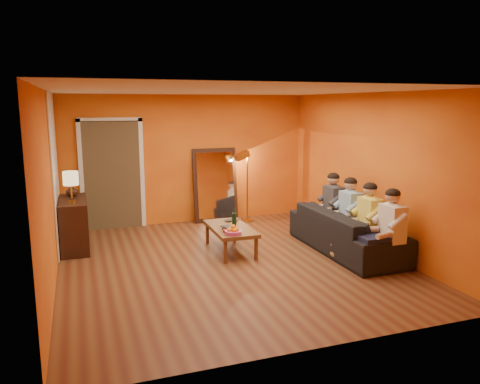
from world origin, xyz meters
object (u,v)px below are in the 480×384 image
object	(u,v)px
person_mid_right	(350,214)
person_far_right	(333,207)
wine_bottle	(234,218)
person_far_left	(392,230)
table_lamp	(71,187)
sofa	(346,231)
laptop	(234,220)
person_mid_left	(370,221)
mirror_frame	(215,185)
floor_lamp	(247,187)
sideboard	(74,224)
dog	(339,241)
tumbler	(235,222)
coffee_table	(230,239)
vase	(72,191)

from	to	relation	value
person_mid_right	person_far_right	size ratio (longest dim) A/B	1.00
person_far_right	wine_bottle	world-z (taller)	person_far_right
person_mid_right	wine_bottle	size ratio (longest dim) A/B	3.94
person_far_left	person_mid_right	xyz separation A→B (m)	(0.00, 1.10, 0.00)
table_lamp	sofa	xyz separation A→B (m)	(4.24, -1.34, -0.76)
table_lamp	laptop	distance (m)	2.72
person_far_right	person_mid_right	bearing A→B (deg)	-90.00
person_mid_left	person_far_right	world-z (taller)	same
mirror_frame	sofa	xyz separation A→B (m)	(1.45, -2.72, -0.41)
mirror_frame	person_mid_right	distance (m)	3.07
mirror_frame	person_far_left	size ratio (longest dim) A/B	1.25
person_far_left	wine_bottle	bearing A→B (deg)	140.14
floor_lamp	sideboard	bearing A→B (deg)	-175.26
person_far_right	sofa	bearing A→B (deg)	-101.31
person_far_left	person_mid_left	distance (m)	0.55
mirror_frame	person_mid_right	size ratio (longest dim) A/B	1.25
sofa	dog	distance (m)	0.45
table_lamp	person_far_right	xyz separation A→B (m)	(4.37, -0.69, -0.49)
person_mid_left	person_mid_right	world-z (taller)	same
floor_lamp	person_mid_left	xyz separation A→B (m)	(0.97, -2.89, -0.11)
person_mid_left	wine_bottle	xyz separation A→B (m)	(-1.89, 1.03, -0.03)
dog	person_far_right	distance (m)	1.11
person_far_left	person_far_right	world-z (taller)	same
floor_lamp	mirror_frame	bearing A→B (deg)	146.76
mirror_frame	wine_bottle	bearing A→B (deg)	-98.15
person_mid_left	laptop	bearing A→B (deg)	140.94
table_lamp	dog	world-z (taller)	table_lamp
wine_bottle	person_far_left	bearing A→B (deg)	-39.86
sofa	dog	size ratio (longest dim) A/B	4.04
mirror_frame	person_far_left	distance (m)	4.05
person_far_left	tumbler	xyz separation A→B (m)	(-1.82, 1.75, -0.15)
mirror_frame	tumbler	xyz separation A→B (m)	(-0.24, -1.98, -0.30)
person_far_right	person_far_left	bearing A→B (deg)	-90.00
person_mid_left	table_lamp	bearing A→B (deg)	157.68
mirror_frame	person_far_right	xyz separation A→B (m)	(1.58, -2.07, -0.15)
sideboard	sofa	world-z (taller)	sideboard
sofa	table_lamp	bearing A→B (deg)	72.41
table_lamp	person_far_left	size ratio (longest dim) A/B	0.42
sofa	person_mid_left	xyz separation A→B (m)	(0.13, -0.45, 0.26)
person_mid_left	sideboard	bearing A→B (deg)	154.40
mirror_frame	laptop	world-z (taller)	mirror_frame
person_far_right	tumbler	bearing A→B (deg)	176.97
table_lamp	coffee_table	world-z (taller)	table_lamp
floor_lamp	person_far_right	size ratio (longest dim) A/B	1.18
person_mid_left	tumbler	bearing A→B (deg)	146.65
sofa	person_far_right	xyz separation A→B (m)	(0.13, 0.65, 0.26)
floor_lamp	laptop	size ratio (longest dim) A/B	4.64
dog	person_far_left	world-z (taller)	person_far_left
floor_lamp	vase	world-z (taller)	floor_lamp
person_mid_left	floor_lamp	bearing A→B (deg)	108.57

